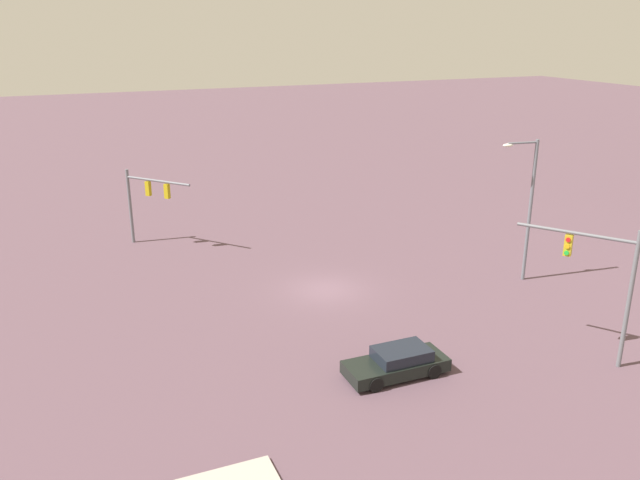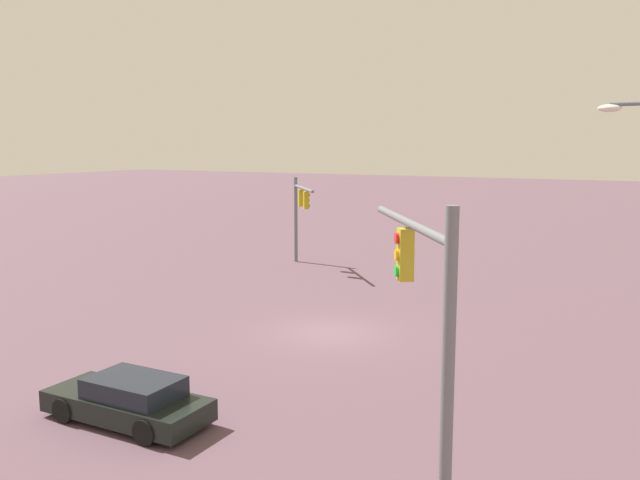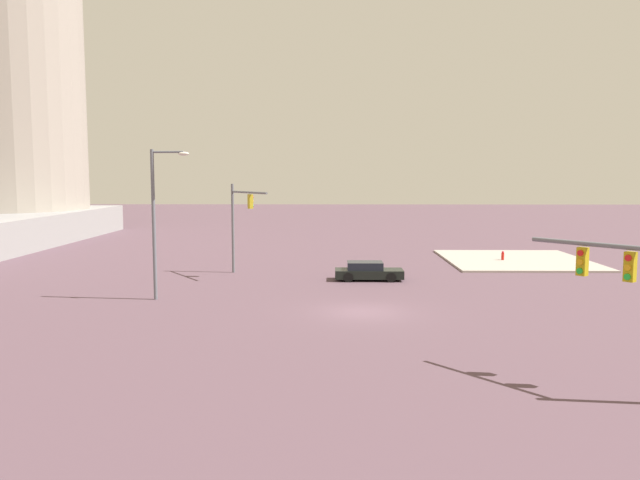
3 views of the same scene
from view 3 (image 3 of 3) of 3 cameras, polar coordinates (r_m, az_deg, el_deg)
ground_plane at (r=31.88m, az=3.92°, el=-6.52°), size 233.67×233.67×0.00m
sidewalk_corner at (r=52.73m, az=17.31°, el=-1.75°), size 12.31×11.08×0.15m
traffic_signal_near_corner at (r=21.97m, az=26.89°, el=-3.48°), size 4.11×3.48×5.09m
traffic_signal_opposite_side at (r=43.46m, az=-7.25°, el=2.30°), size 4.26×2.96×6.25m
streetlamp_curved_arm at (r=35.44m, az=-14.52°, el=2.30°), size 0.54×2.20×8.24m
sedan_car_approaching at (r=41.31m, az=4.36°, el=-2.85°), size 1.88×4.44×1.21m
fire_hydrant_on_curb at (r=51.92m, az=16.22°, el=-1.38°), size 0.33×0.22×0.71m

